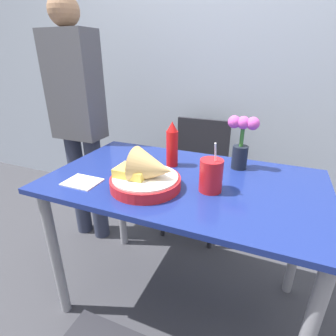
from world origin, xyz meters
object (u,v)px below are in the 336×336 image
at_px(flower_vase, 242,140).
at_px(person_standing, 78,116).
at_px(chair_far_window, 198,165).
at_px(food_basket, 148,175).
at_px(drink_cup, 211,177).
at_px(ketchup_bottle, 172,145).

xyz_separation_m(flower_vase, person_standing, (-1.04, 0.10, 0.01)).
height_order(chair_far_window, flower_vase, flower_vase).
height_order(food_basket, person_standing, person_standing).
bearing_deg(flower_vase, person_standing, 174.75).
bearing_deg(food_basket, drink_cup, 17.86).
bearing_deg(drink_cup, person_standing, 158.63).
height_order(food_basket, drink_cup, drink_cup).
xyz_separation_m(chair_far_window, flower_vase, (0.35, -0.54, 0.40)).
height_order(chair_far_window, drink_cup, drink_cup).
bearing_deg(ketchup_bottle, drink_cup, -37.87).
relative_size(food_basket, flower_vase, 1.15).
height_order(flower_vase, person_standing, person_standing).
bearing_deg(chair_far_window, ketchup_bottle, -86.84).
distance_m(chair_far_window, drink_cup, 0.92).
height_order(food_basket, flower_vase, flower_vase).
xyz_separation_m(ketchup_bottle, drink_cup, (0.24, -0.19, -0.05)).
distance_m(ketchup_bottle, flower_vase, 0.33).
height_order(chair_far_window, food_basket, food_basket).
bearing_deg(ketchup_bottle, person_standing, 165.35).
bearing_deg(person_standing, flower_vase, -5.25).
bearing_deg(flower_vase, ketchup_bottle, -163.42).
bearing_deg(chair_far_window, food_basket, -87.74).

